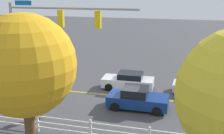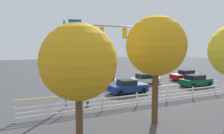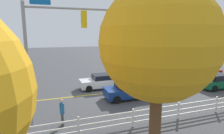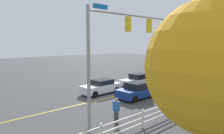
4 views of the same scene
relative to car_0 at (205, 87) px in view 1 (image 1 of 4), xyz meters
name	(u,v)px [view 1 (image 1 of 4)]	position (x,y,z in m)	size (l,w,h in m)	color
ground_plane	(122,96)	(6.20, 2.01, -0.66)	(120.00, 120.00, 0.00)	#444447
lane_center_stripe	(174,101)	(2.20, 2.01, -0.66)	(28.00, 0.16, 0.01)	gold
signal_assembly	(46,37)	(9.94, 6.61, 4.55)	(8.06, 0.38, 7.39)	gray
car_0	(205,87)	(0.00, 0.00, 0.00)	(4.79, 1.99, 1.40)	silver
car_1	(137,99)	(4.65, 3.93, 0.05)	(4.18, 2.00, 1.51)	navy
car_3	(128,81)	(6.04, 0.28, 0.04)	(4.24, 1.95, 1.43)	silver
pedestrian	(39,105)	(10.44, 7.13, 0.27)	(0.27, 0.41, 1.69)	#3F3F42
tree_0	(25,66)	(7.58, 12.75, 4.55)	(3.99, 3.99, 7.25)	brown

